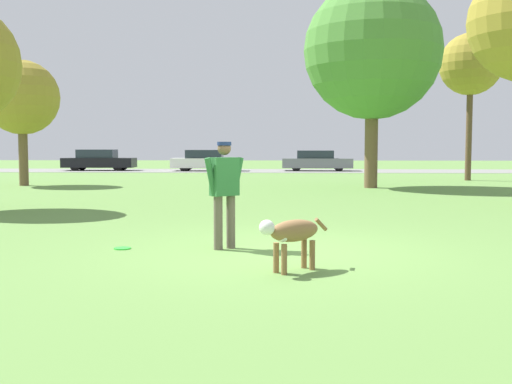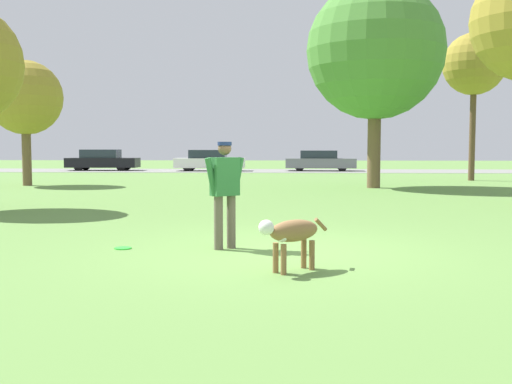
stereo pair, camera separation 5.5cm
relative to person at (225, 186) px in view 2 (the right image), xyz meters
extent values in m
plane|color=#608C42|center=(0.78, -0.17, -0.92)|extent=(120.00, 120.00, 0.00)
cube|color=gray|center=(0.78, 29.30, -0.91)|extent=(120.00, 6.00, 0.01)
cylinder|color=#665B4C|center=(0.09, 0.06, -0.53)|extent=(0.18, 0.18, 0.79)
cylinder|color=#665B4C|center=(-0.09, -0.06, -0.53)|extent=(0.18, 0.18, 0.79)
cube|color=#2D7038|center=(0.00, 0.00, 0.15)|extent=(0.45, 0.41, 0.56)
cylinder|color=#2D7038|center=(0.18, 0.13, 0.15)|extent=(0.22, 0.19, 0.56)
cylinder|color=#2D7038|center=(-0.18, -0.13, 0.15)|extent=(0.22, 0.19, 0.56)
sphere|color=brown|center=(0.00, 0.00, 0.56)|extent=(0.28, 0.28, 0.20)
cylinder|color=navy|center=(0.00, 0.00, 0.63)|extent=(0.29, 0.29, 0.05)
ellipsoid|color=olive|center=(1.00, -1.55, -0.43)|extent=(0.73, 0.69, 0.27)
ellipsoid|color=white|center=(0.85, -1.68, -0.47)|extent=(0.23, 0.24, 0.15)
sphere|color=white|center=(0.68, -1.83, -0.35)|extent=(0.26, 0.26, 0.18)
cylinder|color=olive|center=(0.88, -1.75, -0.74)|extent=(0.10, 0.10, 0.36)
cylinder|color=olive|center=(0.78, -1.65, -0.74)|extent=(0.10, 0.10, 0.36)
cylinder|color=olive|center=(1.22, -1.45, -0.74)|extent=(0.10, 0.10, 0.36)
cylinder|color=olive|center=(1.12, -1.34, -0.74)|extent=(0.10, 0.10, 0.36)
cylinder|color=olive|center=(1.34, -1.25, -0.39)|extent=(0.18, 0.17, 0.18)
cylinder|color=#33D838|center=(-1.50, -0.08, -0.91)|extent=(0.25, 0.25, 0.02)
torus|color=#33D838|center=(-1.50, -0.08, -0.91)|extent=(0.25, 0.25, 0.02)
cylinder|color=brown|center=(-9.32, 14.18, 0.25)|extent=(0.35, 0.35, 2.35)
sphere|color=olive|center=(-9.32, 14.18, 2.51)|extent=(2.88, 2.88, 2.88)
cylinder|color=brown|center=(9.14, 18.76, 1.16)|extent=(0.27, 0.27, 4.17)
sphere|color=olive|center=(9.14, 18.76, 4.28)|extent=(2.76, 2.76, 2.76)
cylinder|color=brown|center=(4.05, 13.60, 0.64)|extent=(0.48, 0.48, 3.13)
sphere|color=#4C8938|center=(4.05, 13.60, 4.09)|extent=(5.01, 5.01, 5.01)
cube|color=black|center=(-11.08, 29.28, -0.41)|extent=(4.56, 1.78, 0.61)
cube|color=#232D38|center=(-11.21, 29.28, 0.17)|extent=(2.39, 1.49, 0.54)
cylinder|color=black|center=(-9.74, 30.03, -0.63)|extent=(0.59, 0.21, 0.59)
cylinder|color=black|center=(-9.70, 28.61, -0.63)|extent=(0.59, 0.21, 0.59)
cylinder|color=black|center=(-12.45, 29.96, -0.63)|extent=(0.59, 0.21, 0.59)
cylinder|color=black|center=(-12.41, 28.54, -0.63)|extent=(0.59, 0.21, 0.59)
cube|color=white|center=(-4.08, 28.94, -0.41)|extent=(4.39, 1.80, 0.60)
cube|color=#232D38|center=(-4.22, 28.94, 0.15)|extent=(2.29, 1.53, 0.52)
cylinder|color=black|center=(-2.78, 29.71, -0.62)|extent=(0.60, 0.21, 0.60)
cylinder|color=black|center=(-2.76, 28.21, -0.62)|extent=(0.60, 0.21, 0.60)
cylinder|color=black|center=(-5.40, 29.68, -0.62)|extent=(0.60, 0.21, 0.60)
cylinder|color=black|center=(-5.38, 28.17, -0.62)|extent=(0.60, 0.21, 0.60)
cube|color=slate|center=(2.93, 29.36, -0.42)|extent=(4.46, 1.98, 0.61)
cube|color=#232D38|center=(2.80, 29.37, 0.13)|extent=(2.35, 1.63, 0.49)
cylinder|color=black|center=(4.28, 30.07, -0.64)|extent=(0.57, 0.23, 0.56)
cylinder|color=black|center=(4.20, 28.54, -0.64)|extent=(0.57, 0.23, 0.56)
cylinder|color=black|center=(1.65, 30.19, -0.64)|extent=(0.57, 0.23, 0.56)
cylinder|color=black|center=(1.58, 28.66, -0.64)|extent=(0.57, 0.23, 0.56)
camera|label=1|loc=(0.89, -8.69, 0.57)|focal=42.00mm
camera|label=2|loc=(0.94, -8.69, 0.57)|focal=42.00mm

